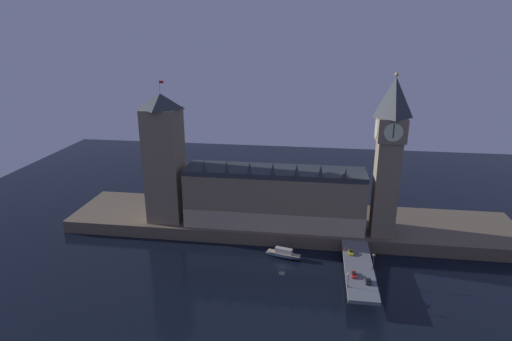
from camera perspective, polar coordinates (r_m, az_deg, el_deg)
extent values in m
plane|color=black|center=(185.76, 3.48, -12.86)|extent=(400.00, 400.00, 0.00)
cube|color=brown|center=(218.73, 4.34, -6.92)|extent=(220.00, 42.00, 6.14)
cube|color=#7F7056|center=(205.24, 2.46, -3.82)|extent=(84.61, 20.31, 25.44)
cube|color=tan|center=(199.13, 2.13, -7.09)|extent=(84.61, 0.20, 9.16)
cube|color=#2D3338|center=(200.45, 2.51, -0.12)|extent=(84.61, 18.69, 2.40)
cone|color=#2D3338|center=(196.55, -6.96, 0.61)|extent=(2.40, 2.40, 5.60)
cone|color=#2D3338|center=(194.15, -3.95, 0.48)|extent=(2.40, 2.40, 5.60)
cone|color=#2D3338|center=(192.31, -0.86, 0.35)|extent=(2.40, 2.40, 5.60)
cone|color=#2D3338|center=(191.04, 2.28, 0.21)|extent=(2.40, 2.40, 5.60)
cone|color=#2D3338|center=(190.35, 5.44, 0.07)|extent=(2.40, 2.40, 5.60)
cone|color=#2D3338|center=(190.24, 8.63, -0.07)|extent=(2.40, 2.40, 5.60)
cone|color=#2D3338|center=(190.73, 11.80, -0.20)|extent=(2.40, 2.40, 5.60)
cube|color=#7F7056|center=(199.96, 16.84, -2.35)|extent=(10.17, 10.17, 44.13)
cube|color=#7F7056|center=(192.49, 17.58, 5.26)|extent=(12.00, 12.00, 10.32)
cylinder|color=beige|center=(186.60, 17.86, 4.84)|extent=(7.78, 0.25, 7.78)
cylinder|color=beige|center=(198.40, 17.31, 5.65)|extent=(7.78, 0.25, 7.78)
cylinder|color=beige|center=(193.62, 19.37, 5.15)|extent=(0.25, 7.78, 7.78)
cylinder|color=beige|center=(191.56, 15.77, 5.37)|extent=(0.25, 7.78, 7.78)
cube|color=black|center=(186.30, 17.89, 5.01)|extent=(0.36, 0.10, 5.84)
pyramid|color=#2D3338|center=(190.10, 17.97, 9.28)|extent=(12.00, 12.00, 17.08)
sphere|color=gold|center=(189.03, 18.25, 12.07)|extent=(1.60, 1.60, 1.60)
cube|color=#7F7056|center=(210.67, -12.06, 0.68)|extent=(16.23, 16.23, 55.24)
pyramid|color=#2D3338|center=(203.72, -12.64, 9.05)|extent=(16.55, 16.55, 6.94)
cylinder|color=#99999E|center=(202.84, -12.77, 10.85)|extent=(0.24, 0.24, 6.00)
cube|color=red|center=(202.22, -12.51, 11.44)|extent=(2.00, 0.08, 1.20)
cube|color=slate|center=(179.48, 13.55, -12.59)|extent=(11.24, 46.00, 1.40)
cube|color=brown|center=(171.36, 13.81, -15.42)|extent=(9.55, 3.20, 4.68)
cube|color=brown|center=(181.02, 13.48, -13.42)|extent=(9.55, 3.20, 4.68)
cube|color=brown|center=(190.89, 13.18, -11.62)|extent=(9.55, 3.20, 4.68)
cube|color=yellow|center=(187.84, 12.53, -10.60)|extent=(1.87, 4.50, 0.72)
cube|color=black|center=(187.56, 12.55, -10.44)|extent=(1.53, 2.02, 0.45)
cylinder|color=black|center=(189.08, 12.23, -10.45)|extent=(0.22, 0.64, 0.64)
cylinder|color=black|center=(189.24, 12.77, -10.46)|extent=(0.22, 0.64, 0.64)
cylinder|color=black|center=(186.64, 12.28, -10.85)|extent=(0.22, 0.64, 0.64)
cylinder|color=black|center=(186.80, 12.84, -10.87)|extent=(0.22, 0.64, 0.64)
cube|color=red|center=(172.74, 12.94, -13.38)|extent=(1.70, 4.59, 0.69)
cube|color=black|center=(172.45, 12.96, -13.21)|extent=(1.40, 2.07, 0.45)
cylinder|color=black|center=(173.98, 12.63, -13.18)|extent=(0.22, 0.64, 0.64)
cylinder|color=black|center=(174.14, 13.17, -13.19)|extent=(0.22, 0.64, 0.64)
cylinder|color=black|center=(171.56, 12.70, -13.67)|extent=(0.22, 0.64, 0.64)
cylinder|color=black|center=(171.72, 13.25, -13.69)|extent=(0.22, 0.64, 0.64)
cube|color=black|center=(169.75, 14.76, -14.13)|extent=(2.00, 3.85, 0.75)
cube|color=black|center=(169.43, 14.78, -13.96)|extent=(1.64, 1.73, 0.45)
cylinder|color=black|center=(169.00, 15.13, -14.42)|extent=(0.22, 0.64, 0.64)
cylinder|color=black|center=(168.74, 14.47, -14.41)|extent=(0.22, 0.64, 0.64)
cylinder|color=black|center=(171.00, 15.04, -13.99)|extent=(0.22, 0.64, 0.64)
cylinder|color=black|center=(170.75, 14.39, -13.98)|extent=(0.22, 0.64, 0.64)
cylinder|color=black|center=(178.28, 15.23, -12.56)|extent=(0.28, 0.28, 0.76)
cylinder|color=gray|center=(177.93, 15.25, -12.36)|extent=(0.38, 0.38, 0.64)
sphere|color=tan|center=(177.72, 15.27, -12.25)|extent=(0.21, 0.21, 0.21)
cylinder|color=black|center=(189.29, 11.74, -10.35)|extent=(0.28, 0.28, 0.77)
cylinder|color=maroon|center=(188.95, 11.75, -10.17)|extent=(0.38, 0.38, 0.65)
sphere|color=tan|center=(188.75, 11.76, -10.05)|extent=(0.21, 0.21, 0.21)
cylinder|color=#2D3333|center=(165.97, 12.13, -14.85)|extent=(0.56, 0.56, 0.50)
cylinder|color=#2D3333|center=(164.63, 12.18, -14.11)|extent=(0.18, 0.18, 4.52)
sphere|color=#F9E5A3|center=(163.16, 12.25, -13.28)|extent=(0.60, 0.60, 0.60)
sphere|color=#F9E5A3|center=(163.31, 12.08, -13.38)|extent=(0.44, 0.44, 0.44)
sphere|color=#F9E5A3|center=(163.39, 12.40, -13.38)|extent=(0.44, 0.44, 0.44)
cylinder|color=#2D3333|center=(179.67, 15.31, -12.35)|extent=(0.56, 0.56, 0.50)
cylinder|color=#2D3333|center=(178.35, 15.38, -11.61)|extent=(0.18, 0.18, 4.88)
sphere|color=#F9E5A3|center=(176.92, 15.46, -10.77)|extent=(0.60, 0.60, 0.60)
sphere|color=#F9E5A3|center=(177.02, 15.30, -10.86)|extent=(0.44, 0.44, 0.44)
sphere|color=#F9E5A3|center=(177.15, 15.60, -10.87)|extent=(0.44, 0.44, 0.44)
ellipsoid|color=#1E2842|center=(192.68, 3.70, -11.24)|extent=(17.39, 7.76, 2.32)
cube|color=tan|center=(192.16, 3.71, -10.96)|extent=(15.23, 6.55, 0.24)
cube|color=#B7B2A8|center=(191.54, 3.72, -10.63)|extent=(7.98, 4.10, 2.32)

